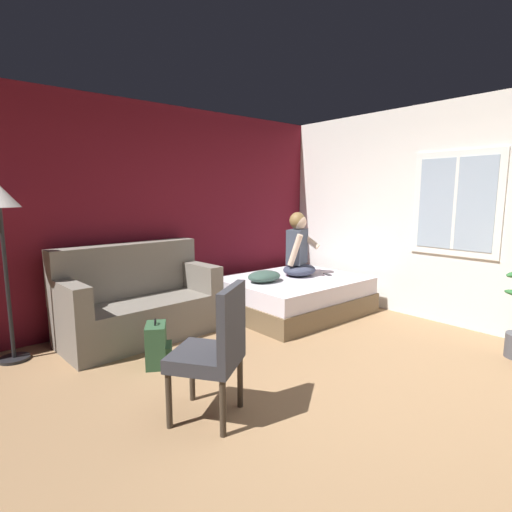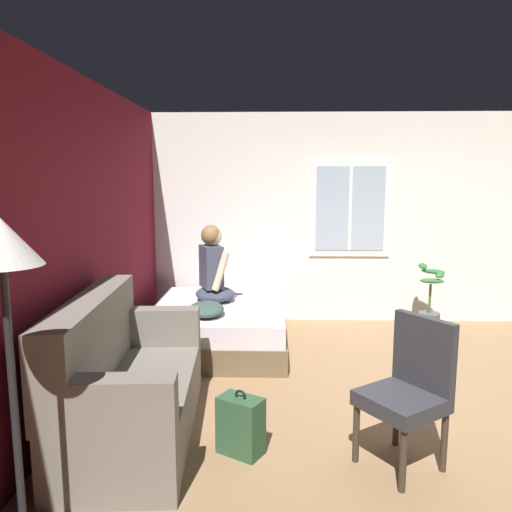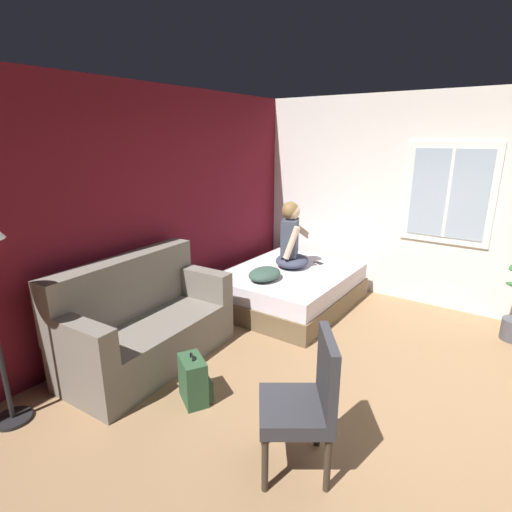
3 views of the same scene
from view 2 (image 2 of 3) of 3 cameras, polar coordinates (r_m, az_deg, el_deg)
name	(u,v)px [view 2 (image 2 of 3)]	position (r m, az deg, el deg)	size (l,w,h in m)	color
ground_plane	(440,405)	(4.60, 20.30, -15.67)	(40.00, 40.00, 0.00)	#93704C
wall_back_accent	(73,243)	(4.31, -20.22, 1.39)	(10.05, 0.16, 2.70)	maroon
wall_side_with_window	(379,219)	(6.73, 13.88, 4.18)	(0.19, 7.29, 2.70)	silver
bed	(220,326)	(5.66, -4.19, -7.93)	(1.81, 1.48, 0.48)	brown
couch	(125,385)	(3.84, -14.80, -14.04)	(1.74, 0.92, 1.04)	slate
side_chair	(409,387)	(3.49, 17.09, -14.09)	(0.64, 0.64, 0.98)	#382D23
person_seated	(213,270)	(5.69, -4.93, -1.65)	(0.65, 0.61, 0.88)	#383D51
backpack	(241,426)	(3.60, -1.67, -18.85)	(0.33, 0.35, 0.46)	#2D5133
throw_pillow	(206,309)	(5.14, -5.69, -6.05)	(0.48, 0.36, 0.14)	#385147
cell_phone	(237,294)	(6.07, -2.21, -4.33)	(0.07, 0.14, 0.01)	black
floor_lamp	(4,277)	(2.52, -26.87, -2.14)	(0.36, 0.36, 1.70)	black
potted_plant	(430,308)	(6.49, 19.22, -5.63)	(0.39, 0.37, 0.85)	#4C4C51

